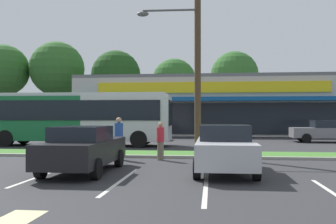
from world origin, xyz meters
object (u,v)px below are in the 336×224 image
car_2 (325,131)px  pedestrian_mid (160,141)px  car_4 (135,130)px  pedestrian_near_bench (119,138)px  city_bus (78,117)px  car_1 (225,148)px  car_3 (83,149)px  utility_pole (194,47)px

car_2 → pedestrian_mid: 15.66m
car_4 → pedestrian_near_bench: 13.27m
city_bus → pedestrian_near_bench: bearing=-59.8°
car_1 → car_4: size_ratio=0.98×
car_3 → car_1: bearing=-84.5°
pedestrian_near_bench → utility_pole: bearing=-34.0°
city_bus → car_4: bearing=67.0°
car_2 → pedestrian_near_bench: (-11.83, -12.05, 0.13)m
car_4 → car_2: bearing=-4.4°
car_3 → car_4: car_3 is taller
car_1 → pedestrian_near_bench: 5.47m
car_1 → pedestrian_near_bench: (-4.38, 3.28, 0.10)m
city_bus → car_3: city_bus is taller
car_1 → car_2: car_1 is taller
car_3 → pedestrian_near_bench: size_ratio=2.53×
city_bus → car_4: city_bus is taller
car_1 → pedestrian_mid: (-2.59, 3.32, -0.00)m
car_1 → pedestrian_near_bench: bearing=-126.8°
car_1 → car_3: car_1 is taller
pedestrian_near_bench → pedestrian_mid: size_ratio=1.13×
pedestrian_mid → pedestrian_near_bench: bearing=123.8°
pedestrian_near_bench → car_1: bearing=-103.2°
utility_pole → pedestrian_mid: utility_pole is taller
utility_pole → pedestrian_near_bench: bearing=-147.7°
pedestrian_near_bench → car_2: bearing=-20.8°
car_2 → car_3: 19.90m
car_1 → car_3: (-4.68, -0.45, -0.01)m
car_4 → pedestrian_mid: bearing=-74.0°
car_1 → car_3: bearing=-84.5°
car_3 → pedestrian_mid: pedestrian_mid is taller
car_4 → pedestrian_mid: 13.61m
utility_pole → car_1: (1.23, -5.27, -4.30)m
car_3 → car_4: bearing=5.6°
car_4 → pedestrian_near_bench: (1.95, -13.12, 0.13)m
city_bus → pedestrian_mid: (6.14, -7.09, -0.96)m
utility_pole → car_1: utility_pole is taller
city_bus → car_1: (8.73, -10.41, -0.96)m
pedestrian_near_bench → pedestrian_mid: pedestrian_near_bench is taller
pedestrian_mid → car_4: bearing=48.5°
car_1 → utility_pole: bearing=-166.8°
utility_pole → pedestrian_mid: 4.92m
car_3 → pedestrian_mid: bearing=-29.0°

